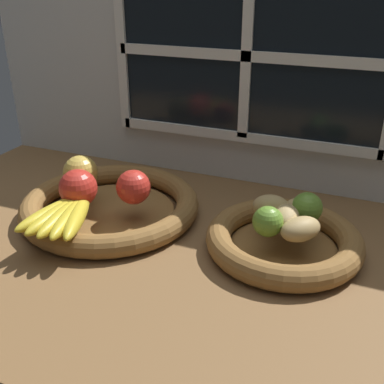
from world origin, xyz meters
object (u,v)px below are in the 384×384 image
at_px(apple_red_front, 78,188).
at_px(potato_oblong, 271,207).
at_px(banana_bunch_front, 65,214).
at_px(apple_golden_left, 81,173).
at_px(potato_back, 302,209).
at_px(lime_far, 307,208).
at_px(fruit_bowl_left, 112,205).
at_px(apple_red_right, 134,187).
at_px(fruit_bowl_right, 284,239).
at_px(potato_large, 286,217).
at_px(potato_small, 301,229).
at_px(lime_near, 268,221).

distance_m(apple_red_front, potato_oblong, 0.39).
height_order(apple_red_front, banana_bunch_front, apple_red_front).
distance_m(apple_golden_left, potato_back, 0.48).
bearing_deg(potato_oblong, lime_far, 9.25).
distance_m(fruit_bowl_left, apple_red_right, 0.09).
xyz_separation_m(apple_red_right, lime_far, (0.34, 0.05, -0.01)).
xyz_separation_m(apple_golden_left, potato_oblong, (0.42, 0.02, -0.01)).
xyz_separation_m(fruit_bowl_right, lime_far, (0.03, 0.04, 0.06)).
height_order(potato_back, lime_far, lime_far).
relative_size(potato_large, lime_far, 1.23).
height_order(potato_small, lime_near, lime_near).
bearing_deg(lime_near, apple_red_right, 175.27).
distance_m(apple_golden_left, banana_bunch_front, 0.15).
bearing_deg(lime_near, potato_back, 61.02).
bearing_deg(potato_oblong, apple_red_front, -165.67).
height_order(fruit_bowl_right, potato_back, potato_back).
xyz_separation_m(potato_back, potato_oblong, (-0.06, -0.02, 0.00)).
xyz_separation_m(fruit_bowl_left, banana_bunch_front, (-0.02, -0.13, 0.04)).
height_order(apple_golden_left, potato_small, apple_golden_left).
height_order(fruit_bowl_right, banana_bunch_front, banana_bunch_front).
bearing_deg(apple_red_front, potato_back, 14.54).
bearing_deg(lime_far, lime_near, -125.84).
relative_size(fruit_bowl_right, potato_large, 4.05).
bearing_deg(potato_small, potato_back, 98.97).
xyz_separation_m(fruit_bowl_right, banana_bunch_front, (-0.40, -0.13, 0.04)).
xyz_separation_m(potato_back, lime_near, (-0.05, -0.08, 0.01)).
height_order(apple_red_front, apple_golden_left, apple_red_front).
distance_m(apple_red_right, lime_far, 0.35).
relative_size(banana_bunch_front, potato_back, 2.80).
bearing_deg(fruit_bowl_right, potato_back, 65.56).
bearing_deg(potato_small, apple_red_front, -175.45).
relative_size(fruit_bowl_right, apple_golden_left, 3.92).
bearing_deg(lime_near, apple_red_front, -175.77).
bearing_deg(apple_red_right, apple_golden_left, 172.44).
height_order(potato_oblong, lime_near, lime_near).
distance_m(banana_bunch_front, lime_near, 0.38).
bearing_deg(fruit_bowl_right, lime_far, 52.13).
bearing_deg(potato_back, fruit_bowl_left, -173.67).
bearing_deg(banana_bunch_front, apple_red_right, 54.80).
bearing_deg(apple_golden_left, fruit_bowl_left, -2.64).
xyz_separation_m(banana_bunch_front, potato_large, (0.40, 0.13, 0.01)).
distance_m(fruit_bowl_right, apple_golden_left, 0.46).
bearing_deg(potato_large, potato_small, -45.00).
relative_size(fruit_bowl_left, potato_large, 5.26).
relative_size(potato_small, lime_far, 1.36).
bearing_deg(fruit_bowl_right, potato_oblong, 142.13).
bearing_deg(lime_far, fruit_bowl_left, -174.55).
relative_size(apple_red_front, potato_back, 1.13).
relative_size(fruit_bowl_left, potato_back, 5.60).
distance_m(apple_golden_left, lime_near, 0.43).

